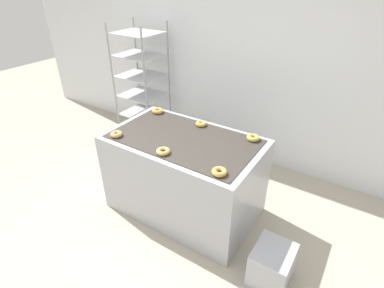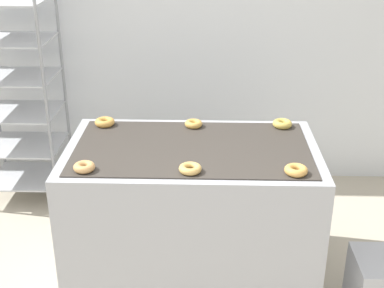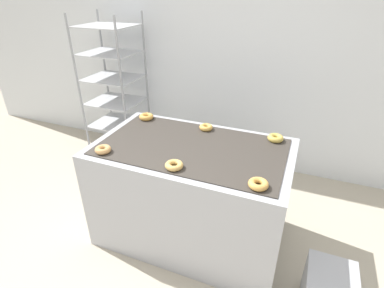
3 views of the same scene
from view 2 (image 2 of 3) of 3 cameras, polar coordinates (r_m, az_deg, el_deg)
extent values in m
cube|color=silver|center=(4.45, 0.56, 13.17)|extent=(8.00, 0.05, 2.80)
cube|color=#A8AAB2|center=(3.46, 0.00, -7.22)|extent=(1.54, 0.92, 0.90)
cube|color=#38332D|center=(3.24, 0.00, -0.39)|extent=(1.42, 0.81, 0.01)
cube|color=#262628|center=(3.02, 7.91, -8.54)|extent=(0.12, 0.07, 0.10)
cylinder|color=gray|center=(4.08, -15.21, 3.67)|extent=(0.02, 0.02, 1.75)
cylinder|color=gray|center=(4.55, -13.45, 5.97)|extent=(0.02, 0.02, 1.75)
cube|color=#B7BABF|center=(4.67, -16.93, -3.30)|extent=(0.60, 0.52, 0.01)
cube|color=#B7BABF|center=(4.55, -17.37, -0.08)|extent=(0.60, 0.52, 0.01)
cube|color=#B7BABF|center=(4.45, -17.82, 3.30)|extent=(0.60, 0.52, 0.01)
cube|color=#B7BABF|center=(4.36, -18.30, 6.83)|extent=(0.60, 0.52, 0.01)
cube|color=#B7BABF|center=(4.29, -18.80, 10.49)|extent=(0.60, 0.52, 0.01)
cube|color=#B7BABF|center=(4.23, -19.34, 14.26)|extent=(0.60, 0.52, 0.01)
cube|color=#A8AAB2|center=(3.48, 19.32, -13.93)|extent=(0.32, 0.36, 0.35)
torus|color=tan|center=(3.01, -11.42, -2.42)|extent=(0.12, 0.12, 0.04)
torus|color=tan|center=(2.94, -0.23, -2.64)|extent=(0.13, 0.13, 0.04)
torus|color=gold|center=(2.97, 11.03, -2.76)|extent=(0.13, 0.13, 0.04)
torus|color=gold|center=(3.60, -9.30, 2.32)|extent=(0.13, 0.13, 0.05)
torus|color=gold|center=(3.53, 0.23, 2.18)|extent=(0.12, 0.12, 0.04)
torus|color=gold|center=(3.58, 9.61, 2.15)|extent=(0.13, 0.13, 0.05)
camera|label=1|loc=(1.61, 64.08, 15.10)|focal=28.00mm
camera|label=3|loc=(1.27, 34.13, 10.10)|focal=28.00mm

